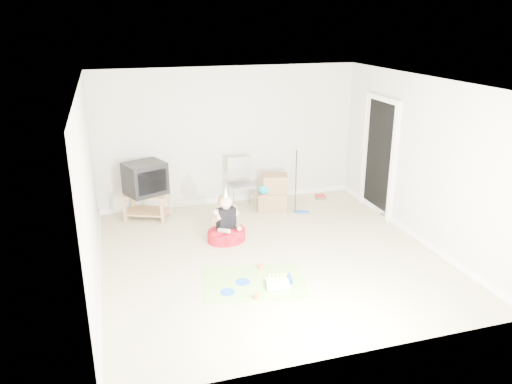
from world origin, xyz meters
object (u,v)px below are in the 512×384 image
object	(u,v)px
birthday_cake	(278,284)
cardboard_boxes	(273,193)
seated_woman	(226,229)
tv_stand	(147,203)
crt_tv	(145,178)
folding_chair	(242,185)

from	to	relation	value
birthday_cake	cardboard_boxes	bearing A→B (deg)	72.68
seated_woman	birthday_cake	bearing A→B (deg)	-79.50
tv_stand	crt_tv	bearing A→B (deg)	-45.00
tv_stand	cardboard_boxes	world-z (taller)	cardboard_boxes
tv_stand	crt_tv	xyz separation A→B (m)	(0.00, -0.00, 0.47)
tv_stand	birthday_cake	size ratio (longest dim) A/B	2.52
birthday_cake	seated_woman	bearing A→B (deg)	100.50
crt_tv	birthday_cake	xyz separation A→B (m)	(1.44, -3.01, -0.71)
crt_tv	folding_chair	bearing A→B (deg)	-26.14
tv_stand	crt_tv	size ratio (longest dim) A/B	1.32
cardboard_boxes	crt_tv	bearing A→B (deg)	173.87
tv_stand	cardboard_boxes	xyz separation A→B (m)	(2.30, -0.25, 0.05)
folding_chair	seated_woman	world-z (taller)	folding_chair
seated_woman	folding_chair	bearing A→B (deg)	64.27
crt_tv	folding_chair	world-z (taller)	crt_tv
tv_stand	crt_tv	world-z (taller)	crt_tv
folding_chair	seated_woman	distance (m)	1.41
seated_woman	birthday_cake	world-z (taller)	seated_woman
crt_tv	cardboard_boxes	xyz separation A→B (m)	(2.30, -0.25, -0.43)
folding_chair	cardboard_boxes	world-z (taller)	folding_chair
tv_stand	seated_woman	distance (m)	1.77
cardboard_boxes	birthday_cake	world-z (taller)	cardboard_boxes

